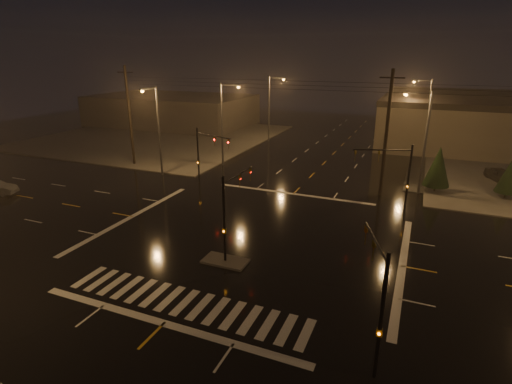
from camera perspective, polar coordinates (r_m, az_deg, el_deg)
ground at (r=30.44m, az=-0.98°, el=-6.60°), size 140.00×140.00×0.00m
sidewalk_nw at (r=69.97m, az=-13.84°, el=7.71°), size 36.00×36.00×0.12m
median_island at (r=27.20m, az=-4.41°, el=-9.80°), size 3.00×1.60×0.15m
crosswalk at (r=23.57m, az=-10.12°, el=-15.26°), size 15.00×2.60×0.01m
stop_bar_near at (r=22.26m, az=-13.00°, el=-17.81°), size 16.00×0.50×0.01m
stop_bar_far at (r=40.00m, az=5.36°, el=-0.26°), size 16.00×0.50×0.01m
commercial_block at (r=82.06m, az=-11.88°, el=11.40°), size 30.00×18.00×5.60m
signal_mast_median at (r=26.40m, az=-3.70°, el=-1.90°), size 0.25×4.59×6.00m
signal_mast_ne at (r=36.50m, az=19.49°, el=3.05°), size 4.84×1.86×6.00m
signal_mast_nw at (r=41.87m, az=-7.39°, el=5.95°), size 4.84×1.86×6.00m
signal_mast_se at (r=18.06m, az=17.05°, el=-13.51°), size 1.55×3.87×6.00m
streetlight_1 at (r=49.07m, az=-4.60°, el=10.35°), size 2.77×0.32×10.00m
streetlight_2 at (r=63.59m, az=2.14°, el=12.39°), size 2.77×0.32×10.00m
streetlight_3 at (r=41.76m, az=22.71°, el=7.42°), size 2.77×0.32×10.00m
streetlight_4 at (r=61.55m, az=23.09°, el=10.69°), size 2.77×0.32×10.00m
streetlight_5 at (r=45.88m, az=-13.99°, el=9.25°), size 0.32×2.77×10.00m
utility_pole_0 at (r=51.70m, az=-17.61°, el=10.35°), size 2.20×0.32×12.00m
utility_pole_1 at (r=39.85m, az=18.12°, el=7.94°), size 2.20×0.32×12.00m
conifer_0 at (r=43.52m, az=24.57°, el=3.36°), size 2.55×2.55×4.68m
conifer_1 at (r=44.65m, az=32.46°, el=1.99°), size 2.12×2.12×4.01m
car_parked at (r=50.95m, az=31.57°, el=2.03°), size 3.25×4.57×1.44m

